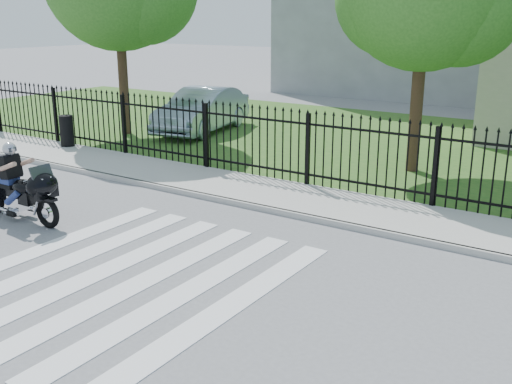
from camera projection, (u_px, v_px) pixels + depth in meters
The scene contains 9 objects.
ground at pixel (122, 277), 9.43m from camera, with size 120.00×120.00×0.00m, color slate.
crosswalk at pixel (122, 277), 9.43m from camera, with size 5.00×5.50×0.01m, color silver, non-canonical shape.
sidewalk at pixel (285, 196), 13.40m from camera, with size 40.00×2.00×0.12m, color #ADAAA3.
curb at pixel (261, 208), 12.61m from camera, with size 40.00×0.12×0.12m, color #ADAAA3.
grass_strip at pixel (398, 144), 19.01m from camera, with size 40.00×12.00×0.02m, color #27581E.
iron_fence at pixel (308, 151), 13.96m from camera, with size 26.00×0.04×1.80m.
motorcycle_rider at pixel (15, 187), 11.96m from camera, with size 2.42×0.72×1.60m.
parked_car at pixel (202, 110), 20.83m from camera, with size 1.60×4.59×1.51m, color #96AABD.
litter_bin at pixel (67, 131), 18.14m from camera, with size 0.41×0.41×0.93m, color black.
Camera 1 is at (6.56, -6.04, 3.97)m, focal length 42.00 mm.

